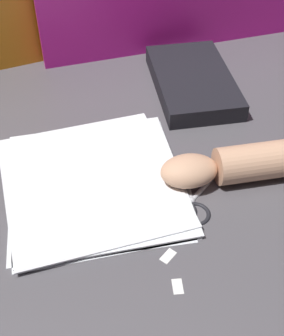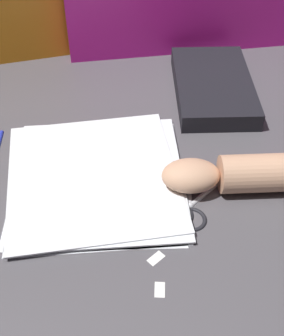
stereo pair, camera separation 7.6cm
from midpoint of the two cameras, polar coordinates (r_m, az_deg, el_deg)
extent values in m
plane|color=#4C494F|center=(0.84, 3.02, -0.44)|extent=(6.00, 6.00, 0.00)
cube|color=white|center=(0.82, -2.86, -1.67)|extent=(0.29, 0.31, 0.00)
cube|color=white|center=(0.82, -2.83, -1.34)|extent=(0.31, 0.32, 0.00)
cube|color=white|center=(0.82, -2.59, -1.29)|extent=(0.29, 0.31, 0.00)
cube|color=white|center=(0.82, -3.39, -1.04)|extent=(0.32, 0.33, 0.00)
cube|color=black|center=(1.03, 10.79, 9.68)|extent=(0.17, 0.27, 0.04)
sphere|color=silver|center=(0.79, 8.67, -4.53)|extent=(0.01, 0.01, 0.01)
cylinder|color=silver|center=(0.82, 8.32, -2.06)|extent=(0.02, 0.09, 0.01)
torus|color=black|center=(0.77, 8.90, -6.18)|extent=(0.05, 0.05, 0.01)
cylinder|color=silver|center=(0.81, 10.72, -2.74)|extent=(0.08, 0.07, 0.01)
torus|color=black|center=(0.77, 7.30, -5.71)|extent=(0.07, 0.07, 0.01)
cylinder|color=tan|center=(0.83, 19.05, -0.64)|extent=(0.21, 0.07, 0.07)
ellipsoid|color=tan|center=(0.79, 8.70, -1.04)|extent=(0.10, 0.07, 0.05)
cube|color=white|center=(0.72, 4.76, -11.08)|extent=(0.03, 0.03, 0.00)
cube|color=white|center=(0.69, 5.24, -14.75)|extent=(0.02, 0.03, 0.00)
cube|color=white|center=(0.75, 1.92, -7.08)|extent=(0.03, 0.03, 0.00)
camera|label=1|loc=(0.04, -87.13, 2.76)|focal=50.00mm
camera|label=2|loc=(0.04, 92.87, -2.76)|focal=50.00mm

